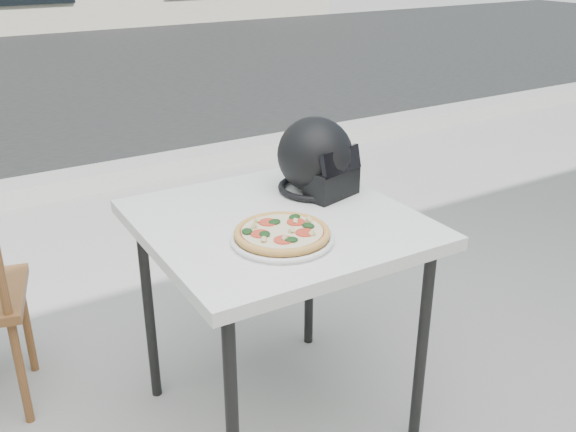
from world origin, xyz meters
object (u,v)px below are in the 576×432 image
helmet (317,160)px  plate (282,239)px  pizza (282,232)px  cafe_table_main (278,238)px

helmet → plate: bearing=-151.9°
pizza → helmet: bearing=42.7°
plate → helmet: bearing=42.7°
cafe_table_main → pizza: pizza is taller
pizza → helmet: 0.42m
cafe_table_main → plate: plate is taller
cafe_table_main → pizza: 0.20m
cafe_table_main → pizza: bearing=-116.4°
cafe_table_main → helmet: (0.22, 0.12, 0.18)m
pizza → helmet: helmet is taller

